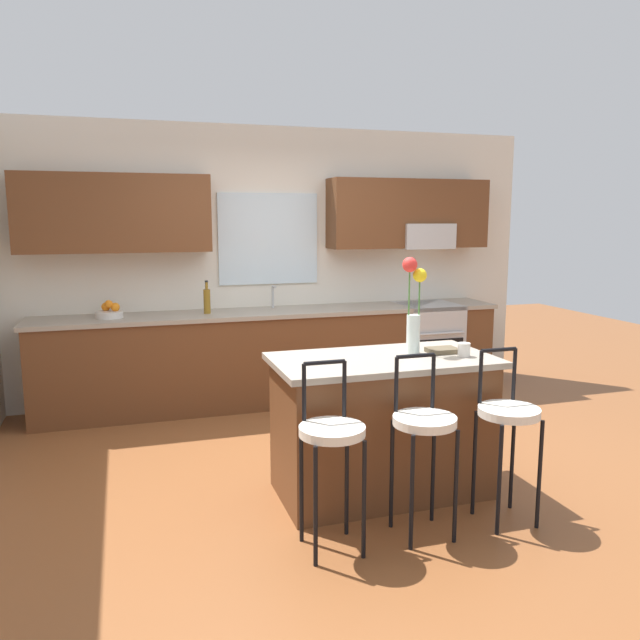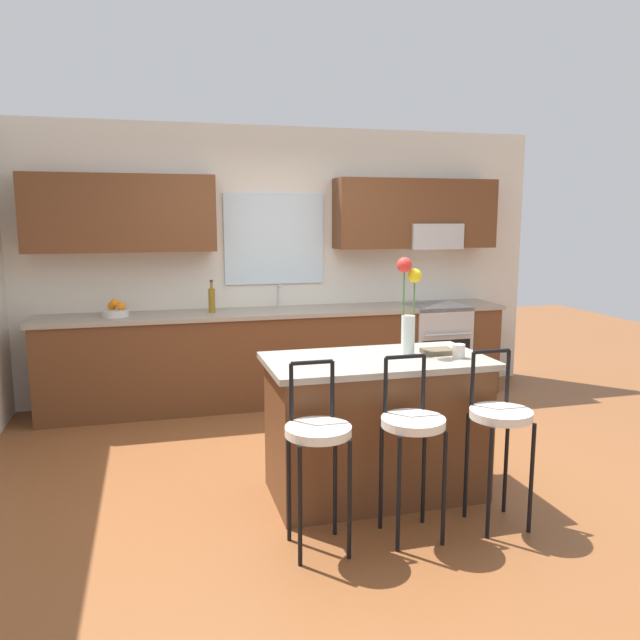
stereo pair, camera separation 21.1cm
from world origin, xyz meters
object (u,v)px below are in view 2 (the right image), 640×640
bar_stool_middle (412,430)px  cookbook (438,351)px  mug_ceramic (459,351)px  bar_stool_far (500,422)px  kitchen_island (375,426)px  bar_stool_near (318,439)px  flower_vase (408,306)px  fruit_bowl_oranges (115,311)px  bottle_olive_oil (212,300)px  oven_range (433,348)px

bar_stool_middle → cookbook: bar_stool_middle is taller
bar_stool_middle → mug_ceramic: bar_stool_middle is taller
cookbook → bar_stool_far: bearing=-79.4°
bar_stool_far → kitchen_island: bearing=132.7°
bar_stool_near → mug_ceramic: (1.06, 0.46, 0.33)m
flower_vase → fruit_bowl_oranges: bearing=131.7°
cookbook → bottle_olive_oil: (-1.28, 2.22, 0.11)m
cookbook → bottle_olive_oil: 2.56m
flower_vase → bottle_olive_oil: size_ratio=2.07×
bar_stool_far → cookbook: 0.69m
fruit_bowl_oranges → bar_stool_middle: bearing=-58.8°
bar_stool_far → mug_ceramic: 0.57m
oven_range → kitchen_island: bearing=-123.3°
flower_vase → bottle_olive_oil: (-1.07, 2.18, -0.20)m
kitchen_island → flower_vase: 0.82m
bar_stool_far → fruit_bowl_oranges: size_ratio=4.34×
bar_stool_middle → bar_stool_far: bearing=0.0°
fruit_bowl_oranges → bottle_olive_oil: size_ratio=0.77×
oven_range → bar_stool_near: 3.45m
bar_stool_middle → cookbook: bearing=54.3°
oven_range → bar_stool_near: size_ratio=0.88×
bar_stool_middle → mug_ceramic: size_ratio=11.58×
kitchen_island → flower_vase: (0.24, 0.05, 0.78)m
oven_range → flower_vase: (-1.21, -2.15, 0.78)m
bar_stool_middle → flower_vase: flower_vase is taller
oven_range → fruit_bowl_oranges: fruit_bowl_oranges is taller
bar_stool_far → bar_stool_near: bearing=180.0°
fruit_bowl_oranges → oven_range: bearing=-0.5°
bottle_olive_oil → fruit_bowl_oranges: bearing=179.7°
bar_stool_middle → mug_ceramic: (0.51, 0.46, 0.33)m
kitchen_island → cookbook: cookbook is taller
kitchen_island → cookbook: bearing=1.4°
mug_ceramic → fruit_bowl_oranges: 3.25m
bar_stool_near → bottle_olive_oil: bottle_olive_oil is taller
kitchen_island → cookbook: (0.44, 0.01, 0.47)m
oven_range → fruit_bowl_oranges: 3.20m
bar_stool_near → bar_stool_far: bearing=0.0°
mug_ceramic → fruit_bowl_oranges: (-2.22, 2.37, 0.01)m
mug_ceramic → cookbook: (-0.07, 0.15, -0.03)m
oven_range → cookbook: cookbook is taller
kitchen_island → fruit_bowl_oranges: bearing=127.5°
mug_ceramic → cookbook: mug_ceramic is taller
flower_vase → bottle_olive_oil: bearing=116.3°
bar_stool_near → cookbook: (0.99, 0.61, 0.30)m
bar_stool_far → mug_ceramic: (-0.04, 0.46, 0.33)m
bar_stool_far → bottle_olive_oil: bottle_olive_oil is taller
oven_range → flower_vase: size_ratio=1.44×
bar_stool_middle → bar_stool_far: same height
oven_range → mug_ceramic: mug_ceramic is taller
fruit_bowl_oranges → bottle_olive_oil: 0.88m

